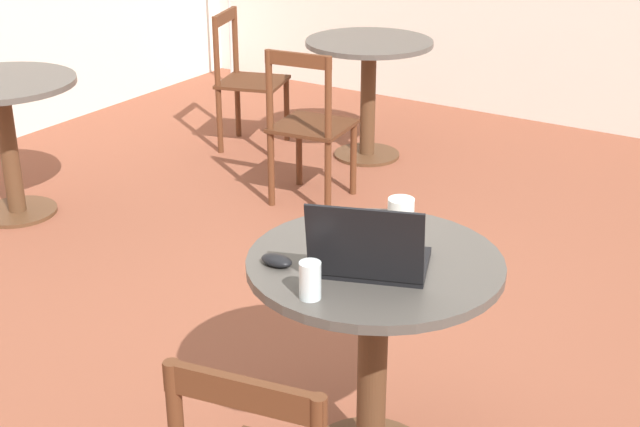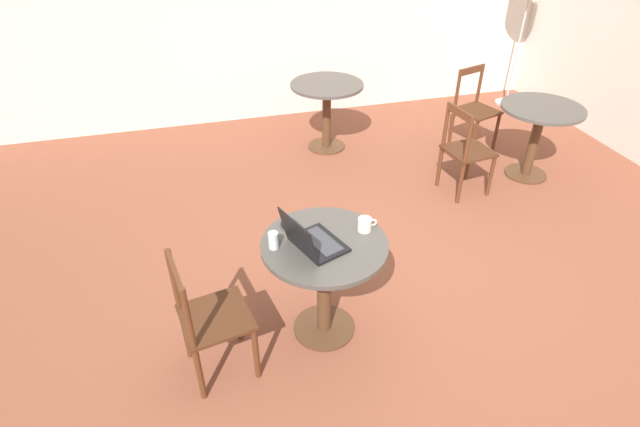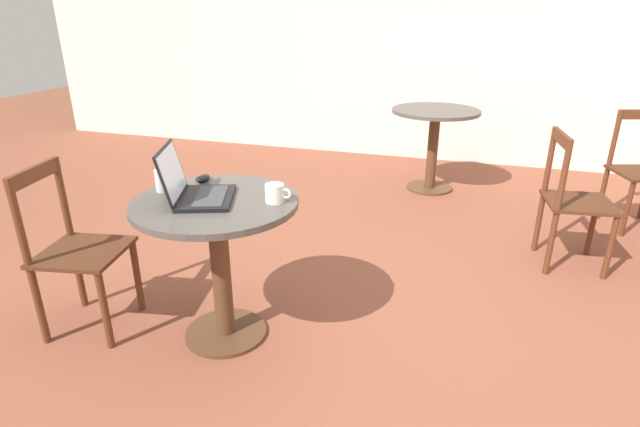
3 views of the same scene
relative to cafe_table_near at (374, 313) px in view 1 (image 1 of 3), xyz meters
name	(u,v)px [view 1 (image 1 of 3)]	position (x,y,z in m)	size (l,w,h in m)	color
ground_plane	(360,345)	(0.59, 0.38, -0.55)	(16.00, 16.00, 0.00)	brown
cafe_table_near	(374,313)	(0.00, 0.00, 0.00)	(0.76, 0.76, 0.73)	#51331E
cafe_table_mid	(369,70)	(2.53, 1.44, 0.00)	(0.76, 0.76, 0.73)	#51331E
cafe_table_far	(4,115)	(0.75, 2.57, 0.00)	(0.76, 0.76, 0.73)	#51331E
chair_mid_back	(246,81)	(2.29, 2.19, -0.12)	(0.48, 0.48, 0.85)	#562D19
chair_mid_left	(309,128)	(1.72, 1.34, -0.12)	(0.43, 0.43, 0.85)	#562D19
laptop	(370,256)	(-0.08, -0.03, 0.23)	(0.38, 0.40, 0.25)	black
mouse	(277,260)	(-0.19, 0.22, 0.20)	(0.06, 0.10, 0.03)	black
mug	(401,211)	(0.27, 0.06, 0.22)	(0.12, 0.09, 0.08)	silver
drinking_glass	(310,280)	(-0.30, 0.04, 0.23)	(0.06, 0.06, 0.11)	silver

